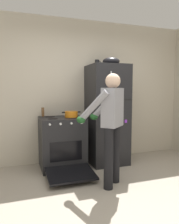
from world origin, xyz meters
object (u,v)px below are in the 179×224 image
Objects in this scene: person_cook at (110,120)px; red_pot at (71,114)px; coffee_mug at (97,62)px; stove_range at (62,143)px; mixing_bowl at (111,61)px; refrigerator at (107,115)px; pepper_mill at (43,112)px.

person_cook is 0.95m from red_pot.
person_cook is at bearing -100.33° from coffee_mug.
person_cook is (0.50, -0.92, 0.52)m from stove_range.
refrigerator is at bearing -179.78° from mixing_bowl.
person_cook is at bearing -110.88° from refrigerator.
pepper_mill is (-0.30, 0.22, 0.54)m from stove_range.
mixing_bowl is (0.26, -0.05, 0.02)m from coffee_mug.
refrigerator is 0.70m from red_pot.
stove_range is at bearing -178.91° from mixing_bowl.
refrigerator is 5.56× the size of red_pot.
refrigerator is 16.32× the size of coffee_mug.
pepper_mill is at bearing 170.17° from refrigerator.
pepper_mill is (-0.80, 1.14, 0.03)m from person_cook.
stove_range is at bearing -178.83° from refrigerator.
refrigerator is at bearing 4.08° from red_pot.
stove_range is 0.76× the size of person_cook.
pepper_mill is 1.55m from mixing_bowl.
red_pot is at bearing 110.89° from person_cook.
person_cook is at bearing -61.53° from stove_range.
person_cook reaches higher than red_pot.
coffee_mug reaches higher than pepper_mill.
mixing_bowl is at bearing 3.69° from red_pot.
person_cook is 1.40m from mixing_bowl.
mixing_bowl reaches higher than refrigerator.
coffee_mug is (-0.18, 0.05, 0.96)m from refrigerator.
pepper_mill reaches higher than stove_range.
pepper_mill is at bearing 170.81° from mixing_bowl.
refrigerator is 0.98m from stove_range.
red_pot is at bearing -175.92° from refrigerator.
coffee_mug reaches higher than person_cook.
mixing_bowl reaches higher than red_pot.
refrigerator reaches higher than person_cook.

